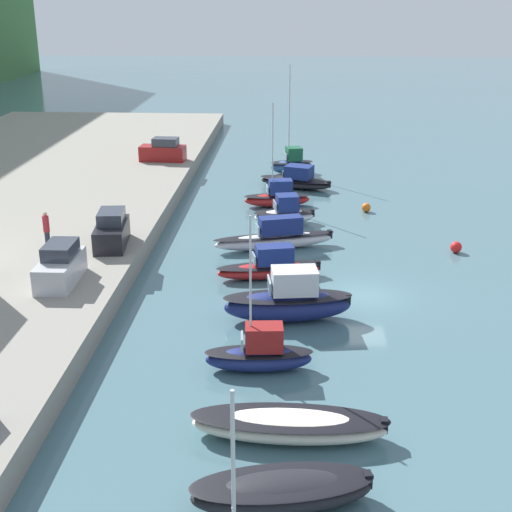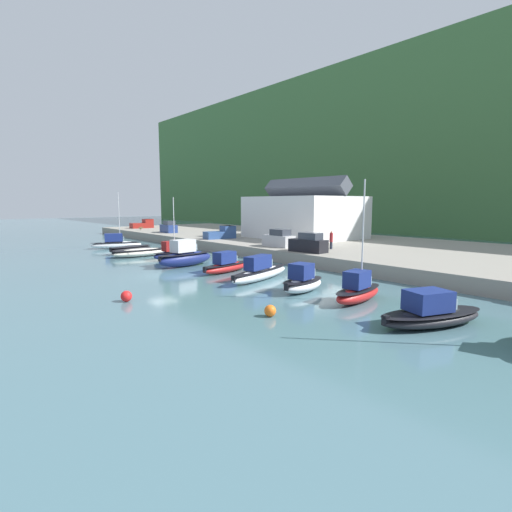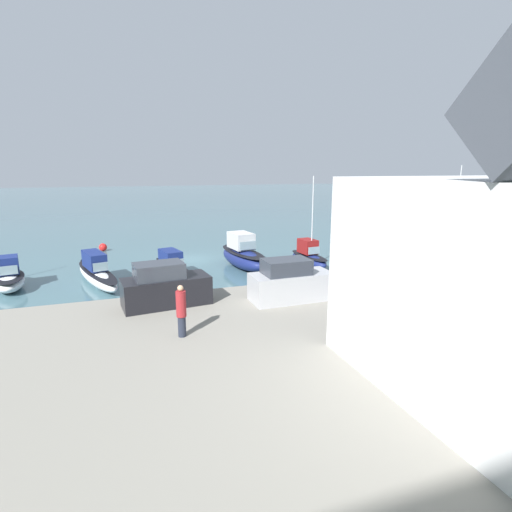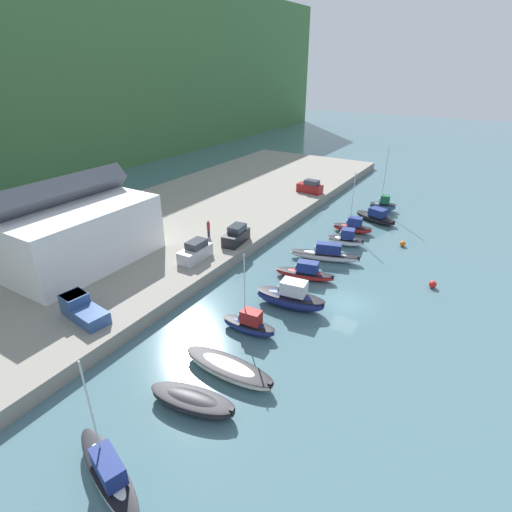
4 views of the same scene
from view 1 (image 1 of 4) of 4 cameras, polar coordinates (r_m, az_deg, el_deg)
ground_plane at (r=41.15m, az=8.76°, el=-3.19°), size 320.00×320.00×0.00m
moored_boat_1 at (r=25.18m, az=2.12°, el=-18.25°), size 3.23×6.57×1.07m
moored_boat_2 at (r=28.38m, az=2.72°, el=-13.36°), size 2.29×7.80×1.00m
moored_boat_3 at (r=32.74m, az=0.29°, el=-7.83°), size 1.92×5.07×7.41m
moored_boat_4 at (r=37.43m, az=2.64°, el=-3.64°), size 2.98×7.04×2.87m
moored_boat_5 at (r=42.98m, az=1.16°, el=-0.86°), size 3.00×6.67×2.04m
moored_boat_6 at (r=47.89m, az=1.60°, el=1.49°), size 3.77×8.46×2.22m
moored_boat_7 at (r=53.16m, az=2.32°, el=3.42°), size 2.81×4.88×2.21m
moored_boat_8 at (r=57.57m, az=1.75°, el=4.77°), size 2.48×5.56×8.31m
moored_boat_9 at (r=63.22m, az=3.24°, el=6.09°), size 4.37×6.99×2.03m
moored_boat_10 at (r=68.36m, az=2.90°, el=7.39°), size 2.89×4.44×10.12m
parked_car_1 at (r=68.05m, az=-7.43°, el=8.33°), size 2.05×4.30×2.16m
parked_car_2 at (r=45.39m, az=-11.47°, el=1.98°), size 4.37×2.26×2.16m
parked_car_3 at (r=40.21m, az=-15.38°, el=-0.78°), size 4.22×1.86×2.16m
person_on_quay at (r=46.36m, az=-16.42°, el=2.17°), size 0.40×0.40×2.14m
mooring_buoy_0 at (r=56.81m, az=8.81°, el=3.86°), size 0.72×0.72×0.72m
mooring_buoy_1 at (r=49.10m, az=15.71°, el=0.69°), size 0.76×0.76×0.76m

